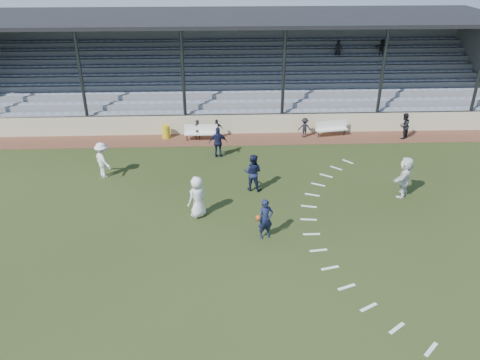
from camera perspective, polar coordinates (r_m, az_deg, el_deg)
name	(u,v)px	position (r m, az deg, el deg)	size (l,w,h in m)	color
ground	(243,236)	(19.29, 0.31, -6.83)	(90.00, 90.00, 0.00)	#263314
cinder_track	(235,139)	(28.61, -0.67, 4.98)	(34.00, 2.00, 0.02)	brown
retaining_wall	(234,124)	(29.37, -0.75, 6.81)	(34.00, 0.18, 1.20)	beige
bench_left	(201,131)	(28.42, -4.78, 5.98)	(2.00, 0.47, 0.95)	white
bench_right	(332,127)	(29.49, 11.10, 6.35)	(2.04, 0.81, 0.95)	white
trash_bin	(166,132)	(29.05, -9.01, 5.84)	(0.49, 0.49, 0.78)	gold
football	(258,218)	(20.28, 2.26, -4.61)	(0.24, 0.24, 0.24)	#CF4A0C
player_white_lead	(197,197)	(20.24, -5.22, -2.07)	(0.92, 0.60, 1.89)	white
player_navy_lead	(266,219)	(18.78, 3.14, -4.79)	(0.63, 0.41, 1.72)	#131936
player_navy_mid	(253,172)	(22.34, 1.56, 0.92)	(0.90, 0.70, 1.85)	#131936
player_white_wing	(103,160)	(24.60, -16.40, 2.35)	(1.20, 0.69, 1.86)	white
player_navy_wing	(218,142)	(25.94, -2.67, 4.60)	(1.02, 0.42, 1.73)	#131936
player_white_back	(405,177)	(23.09, 19.45, 0.38)	(1.84, 0.59, 1.98)	white
official	(404,126)	(30.18, 19.36, 6.25)	(0.77, 0.60, 1.58)	black
sub_left_near	(197,129)	(28.56, -5.23, 6.16)	(0.45, 0.29, 1.22)	black
sub_left_far	(217,129)	(28.56, -2.83, 6.24)	(0.71, 0.29, 1.21)	black
sub_right	(305,128)	(29.00, 7.87, 6.35)	(0.79, 0.45, 1.22)	black
grandstand	(232,79)	(33.39, -1.00, 12.19)	(34.60, 9.00, 6.61)	gray
penalty_arc	(342,233)	(19.89, 12.34, -6.38)	(3.89, 14.63, 0.01)	white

